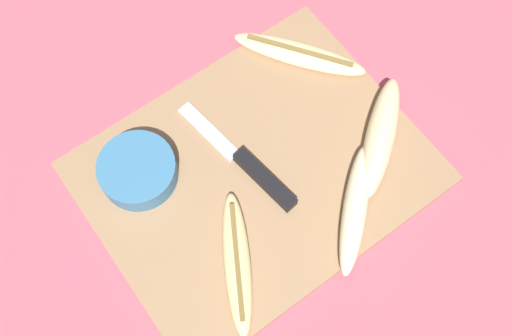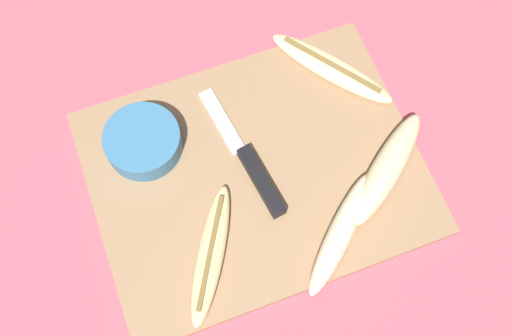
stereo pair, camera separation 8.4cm
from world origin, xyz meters
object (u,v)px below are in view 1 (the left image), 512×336
at_px(banana_spotted_left, 237,262).
at_px(prep_bowl, 138,171).
at_px(banana_soft_right, 380,136).
at_px(banana_ripe_center, 299,54).
at_px(knife, 253,173).
at_px(banana_pale_long, 355,209).

distance_m(banana_spotted_left, prep_bowl, 0.19).
distance_m(banana_spotted_left, banana_soft_right, 0.27).
relative_size(banana_soft_right, banana_ripe_center, 0.92).
distance_m(knife, banana_soft_right, 0.19).
height_order(knife, prep_bowl, prep_bowl).
height_order(banana_pale_long, prep_bowl, prep_bowl).
relative_size(banana_ripe_center, banana_pale_long, 1.20).
distance_m(banana_ripe_center, prep_bowl, 0.30).
xyz_separation_m(banana_soft_right, banana_ripe_center, (-0.01, 0.18, -0.01)).
distance_m(banana_ripe_center, banana_pale_long, 0.26).
height_order(knife, banana_ripe_center, banana_ripe_center).
relative_size(knife, banana_spotted_left, 1.20).
height_order(banana_spotted_left, prep_bowl, prep_bowl).
distance_m(banana_soft_right, prep_bowl, 0.35).
relative_size(banana_spotted_left, banana_ripe_center, 0.97).
bearing_deg(banana_pale_long, banana_ripe_center, 69.40).
height_order(banana_ripe_center, banana_pale_long, banana_pale_long).
xyz_separation_m(knife, banana_spotted_left, (-0.09, -0.09, 0.00)).
bearing_deg(prep_bowl, banana_ripe_center, 4.15).
distance_m(knife, banana_ripe_center, 0.21).
bearing_deg(banana_soft_right, prep_bowl, 152.76).
distance_m(banana_spotted_left, banana_ripe_center, 0.34).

